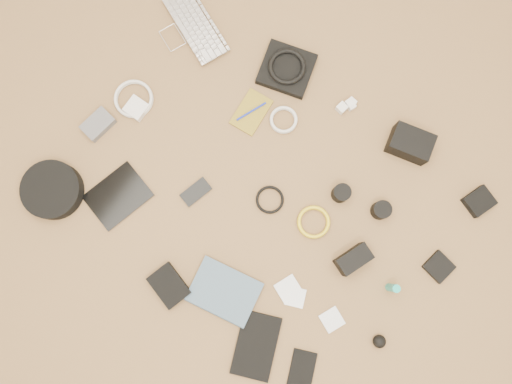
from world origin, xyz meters
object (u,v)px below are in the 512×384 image
Objects in this scene: tablet at (118,196)px; paperback at (214,314)px; dslr_camera at (410,144)px; headphone_case at (52,190)px; laptop at (186,31)px; phone at (196,192)px.

paperback reaches higher than tablet.
dslr_camera is 0.69× the size of headphone_case.
headphone_case reaches higher than laptop.
headphone_case reaches higher than phone.
tablet is at bearing -147.67° from dslr_camera.
laptop is 1.05m from paperback.
dslr_camera is 0.79m from phone.
paperback is (0.71, -0.77, -0.00)m from laptop.
tablet is (-0.74, -0.77, -0.04)m from dslr_camera.
dslr_camera is at bearing 60.63° from tablet.
headphone_case is at bearing -133.88° from tablet.
dslr_camera reaches higher than headphone_case.
dslr_camera is at bearing 63.63° from phone.
paperback is (-0.21, -0.90, -0.03)m from dslr_camera.
tablet is at bearing -51.39° from laptop.
tablet is 1.92× the size of phone.
dslr_camera reaches higher than phone.
laptop is 0.61m from phone.
laptop is 1.46× the size of headphone_case.
phone is (0.22, 0.18, -0.00)m from tablet.
laptop reaches higher than paperback.
headphone_case is at bearing -129.20° from phone.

